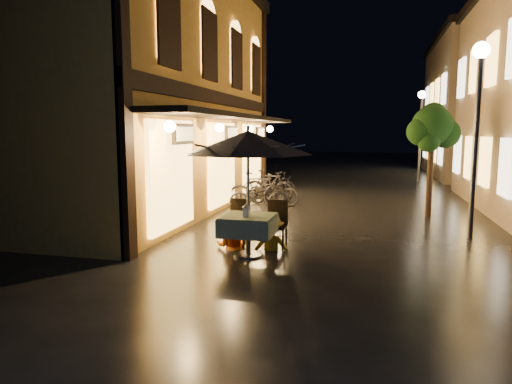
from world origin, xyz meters
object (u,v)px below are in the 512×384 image
(person_yellow, at_px, (272,216))
(bicycle_0, at_px, (259,196))
(person_orange, at_px, (232,213))
(table_lantern, at_px, (246,209))
(streetlamp_near, at_px, (478,105))
(cafe_table, at_px, (248,226))
(patio_umbrella, at_px, (248,143))

(person_yellow, bearing_deg, bicycle_0, -84.78)
(person_orange, relative_size, person_yellow, 1.05)
(table_lantern, bearing_deg, streetlamp_near, 31.92)
(table_lantern, relative_size, person_orange, 0.17)
(person_orange, bearing_deg, person_yellow, -178.51)
(cafe_table, relative_size, person_yellow, 0.72)
(cafe_table, xyz_separation_m, patio_umbrella, (0.00, 0.00, 1.56))
(table_lantern, bearing_deg, bicycle_0, 101.23)
(patio_umbrella, bearing_deg, streetlamp_near, 30.59)
(streetlamp_near, relative_size, cafe_table, 4.27)
(streetlamp_near, xyz_separation_m, person_yellow, (-4.07, -2.00, -2.23))
(streetlamp_near, relative_size, bicycle_0, 2.42)
(person_yellow, height_order, bicycle_0, person_yellow)
(person_orange, relative_size, bicycle_0, 0.82)
(person_orange, distance_m, person_yellow, 0.80)
(streetlamp_near, relative_size, patio_umbrella, 1.72)
(cafe_table, relative_size, person_orange, 0.69)
(person_orange, bearing_deg, streetlamp_near, -159.66)
(streetlamp_near, bearing_deg, patio_umbrella, -149.41)
(cafe_table, height_order, table_lantern, table_lantern)
(cafe_table, bearing_deg, streetlamp_near, 30.59)
(streetlamp_near, xyz_separation_m, bicycle_0, (-5.36, 2.16, -2.46))
(cafe_table, distance_m, table_lantern, 0.36)
(streetlamp_near, bearing_deg, bicycle_0, 158.06)
(streetlamp_near, xyz_separation_m, cafe_table, (-4.39, -2.59, -2.33))
(patio_umbrella, xyz_separation_m, person_orange, (-0.48, 0.53, -1.43))
(bicycle_0, bearing_deg, person_orange, 172.50)
(patio_umbrella, xyz_separation_m, bicycle_0, (-0.97, 4.75, -1.69))
(streetlamp_near, relative_size, person_orange, 2.95)
(streetlamp_near, xyz_separation_m, person_orange, (-4.87, -2.06, -2.20))
(table_lantern, distance_m, person_orange, 0.85)
(person_yellow, bearing_deg, table_lantern, 54.10)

